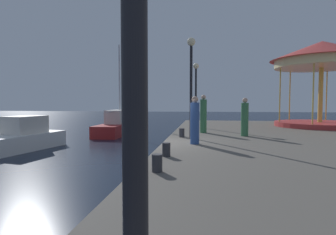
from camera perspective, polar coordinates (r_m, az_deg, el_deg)
ground_plane at (r=11.08m, az=-1.01°, el=-9.23°), size 120.00×120.00×0.00m
quay_dock at (r=11.77m, az=29.93°, el=-6.93°), size 12.14×27.12×0.80m
sailboat_red at (r=20.78m, az=-10.51°, el=-1.59°), size 1.78×5.83×6.72m
motorboat_white at (r=15.65m, az=-27.86°, el=-3.65°), size 2.66×4.52×1.69m
carousel at (r=20.54m, az=29.25°, el=9.84°), size 6.34×6.34×5.50m
lamp_post_mid_promenade at (r=12.16m, az=4.82°, el=9.80°), size 0.36×0.36×4.38m
lamp_post_far_end at (r=17.53m, az=5.81°, el=7.10°), size 0.36×0.36×4.05m
bollard_south at (r=12.48m, az=2.89°, el=-3.18°), size 0.24×0.24×0.40m
bollard_center at (r=6.31m, az=-2.28°, el=-9.43°), size 0.24×0.24×0.40m
bollard_north at (r=8.07m, az=-0.36°, el=-6.65°), size 0.24×0.24×0.40m
person_by_the_water at (r=13.32m, az=15.63°, el=-0.13°), size 0.34×0.34×1.79m
person_near_carousel at (r=14.37m, az=7.35°, el=0.54°), size 0.34×0.34×1.97m
person_far_corner at (r=10.43m, az=5.58°, el=-0.85°), size 0.34×0.34×1.81m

